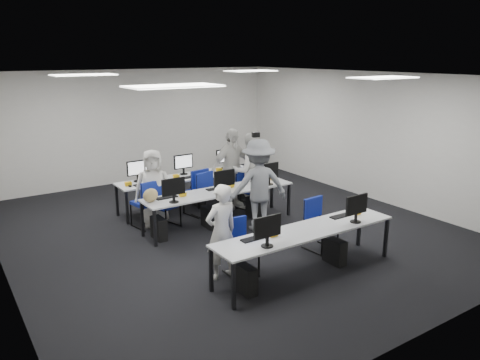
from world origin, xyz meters
TOP-DOWN VIEW (x-y plane):
  - room at (0.00, 0.00)m, footprint 9.00×9.02m
  - ceiling_panels at (0.00, 0.00)m, footprint 5.20×4.60m
  - desk_front at (0.00, -2.40)m, footprint 3.20×0.70m
  - desk_mid at (0.00, 0.20)m, footprint 3.20×0.70m
  - desk_back at (0.00, 1.60)m, footprint 3.20×0.70m
  - equipment_front at (-0.19, -2.42)m, footprint 2.51×0.41m
  - equipment_mid at (-0.19, 0.18)m, footprint 2.91×0.41m
  - equipment_back at (0.19, 1.62)m, footprint 2.91×0.41m
  - chair_0 at (-0.88, -1.87)m, footprint 0.46×0.50m
  - chair_1 at (0.84, -1.83)m, footprint 0.49×0.52m
  - chair_2 at (-0.96, 0.73)m, footprint 0.54×0.57m
  - chair_3 at (0.05, 0.85)m, footprint 0.55×0.58m
  - chair_4 at (1.09, 0.79)m, footprint 0.51×0.53m
  - chair_5 at (-1.27, 0.95)m, footprint 0.56×0.60m
  - chair_6 at (-0.03, 1.03)m, footprint 0.57×0.60m
  - chair_7 at (1.06, 1.08)m, footprint 0.46×0.50m
  - handbag at (-1.45, 0.27)m, footprint 0.36×0.28m
  - student_0 at (-1.18, -1.79)m, footprint 0.57×0.39m
  - student_1 at (1.13, 0.78)m, footprint 0.98×0.85m
  - student_2 at (-1.10, 0.96)m, footprint 0.90×0.76m
  - student_3 at (0.81, 1.03)m, footprint 1.09×0.54m
  - photographer at (0.52, -0.40)m, footprint 1.31×0.97m
  - dslr_camera at (0.57, -0.23)m, footprint 0.18×0.21m

SIDE VIEW (x-z plane):
  - chair_4 at x=1.09m, z-range -0.15..0.67m
  - chair_2 at x=-0.96m, z-range -0.16..0.71m
  - chair_0 at x=-0.88m, z-range -0.16..0.73m
  - chair_1 at x=0.84m, z-range -0.17..0.75m
  - chair_7 at x=1.06m, z-range -0.17..0.77m
  - chair_6 at x=-0.03m, z-range -0.18..0.79m
  - chair_5 at x=-1.27m, z-range -0.18..0.80m
  - chair_3 at x=0.05m, z-range -0.18..0.80m
  - equipment_mid at x=-0.19m, z-range -0.24..0.95m
  - equipment_back at x=0.19m, z-range -0.24..0.95m
  - equipment_front at x=-0.19m, z-range -0.24..0.95m
  - desk_front at x=0.00m, z-range 0.32..1.05m
  - desk_mid at x=0.00m, z-range 0.32..1.05m
  - desk_back at x=0.00m, z-range 0.32..1.05m
  - student_0 at x=-1.18m, z-range 0.00..1.51m
  - student_2 at x=-1.10m, z-range 0.00..1.56m
  - student_1 at x=1.13m, z-range 0.00..1.71m
  - handbag at x=-1.45m, z-range 0.73..0.99m
  - student_3 at x=0.81m, z-range 0.00..1.81m
  - photographer at x=0.52m, z-range 0.00..1.81m
  - room at x=0.00m, z-range 0.00..3.00m
  - dslr_camera at x=0.57m, z-range 1.82..1.92m
  - ceiling_panels at x=0.00m, z-range 2.98..2.99m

